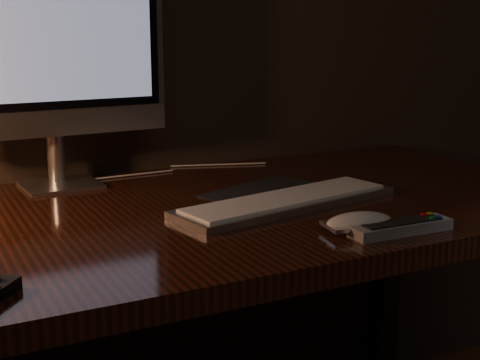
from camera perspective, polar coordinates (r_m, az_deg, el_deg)
name	(u,v)px	position (r m, az deg, el deg)	size (l,w,h in m)	color
desk	(182,261)	(1.38, -4.94, -6.86)	(1.60, 0.75, 0.75)	#34150B
monitor	(53,45)	(1.46, -15.70, 11.01)	(0.48, 0.15, 0.51)	silver
keyboard	(287,201)	(1.30, 4.03, -1.78)	(0.47, 0.13, 0.02)	silver
mousepad	(277,193)	(1.39, 3.16, -1.12)	(0.26, 0.21, 0.00)	black
mouse	(359,225)	(1.15, 10.15, -3.78)	(0.12, 0.06, 0.02)	white
tv_remote	(401,227)	(1.15, 13.57, -3.91)	(0.19, 0.05, 0.02)	gray
cable	(173,171)	(1.60, -5.72, 0.76)	(0.00, 0.00, 0.49)	white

